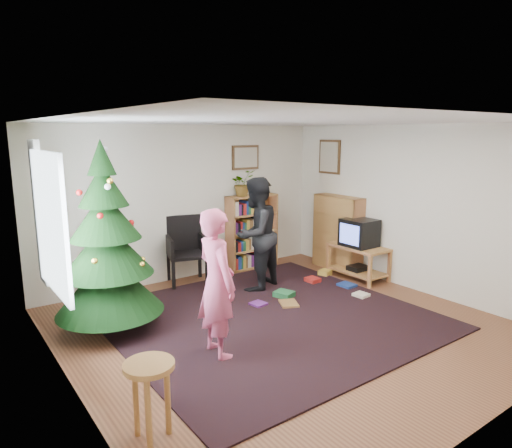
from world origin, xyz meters
TOP-DOWN VIEW (x-y plane):
  - floor at (0.00, 0.00)m, footprint 5.00×5.00m
  - ceiling at (0.00, 0.00)m, footprint 5.00×5.00m
  - wall_back at (0.00, 2.50)m, footprint 5.00×0.02m
  - wall_front at (0.00, -2.50)m, footprint 5.00×0.02m
  - wall_left at (-2.50, 0.00)m, footprint 0.02×5.00m
  - wall_right at (2.50, 0.00)m, footprint 0.02×5.00m
  - rug at (0.00, 0.30)m, footprint 3.80×3.60m
  - window_pane at (-2.47, 0.60)m, footprint 0.04×1.20m
  - curtain at (-2.43, 1.30)m, footprint 0.06×0.35m
  - picture_back at (1.15, 2.48)m, footprint 0.55×0.03m
  - picture_right at (2.48, 1.75)m, footprint 0.03×0.50m
  - christmas_tree at (-1.77, 1.14)m, footprint 1.27×1.27m
  - bookshelf_back at (1.19, 2.34)m, footprint 0.95×0.30m
  - bookshelf_right at (2.34, 1.36)m, footprint 0.30×0.95m
  - tv_stand at (2.22, 0.77)m, footprint 0.53×0.96m
  - crt_tv at (2.22, 0.77)m, footprint 0.47×0.51m
  - armchair at (-0.19, 2.31)m, footprint 0.73×0.74m
  - stool at (-2.20, -1.06)m, footprint 0.39×0.39m
  - person_standing at (-1.04, -0.15)m, footprint 0.41×0.61m
  - person_by_chair at (0.55, 1.34)m, footprint 1.01×0.90m
  - potted_plant at (0.99, 2.34)m, footprint 0.43×0.38m
  - table_lamp at (1.49, 2.34)m, footprint 0.22×0.22m
  - floor_clutter at (1.13, 0.69)m, footprint 1.93×1.27m

SIDE VIEW (x-z plane):
  - floor at x=0.00m, z-range 0.00..0.00m
  - rug at x=0.00m, z-range 0.00..0.02m
  - floor_clutter at x=1.13m, z-range 0.00..0.08m
  - tv_stand at x=2.22m, z-range 0.05..0.60m
  - stool at x=-2.20m, z-range 0.18..0.83m
  - armchair at x=-0.19m, z-range 0.05..1.11m
  - bookshelf_back at x=1.19m, z-range 0.01..1.31m
  - bookshelf_right at x=2.34m, z-range 0.01..1.31m
  - crt_tv at x=2.22m, z-range 0.55..1.00m
  - person_standing at x=-1.04m, z-range 0.00..1.61m
  - person_by_chair at x=0.55m, z-range 0.00..1.72m
  - christmas_tree at x=-1.77m, z-range -0.19..2.11m
  - wall_back at x=0.00m, z-range 0.00..2.50m
  - wall_front at x=0.00m, z-range 0.00..2.50m
  - wall_left at x=-2.50m, z-range 0.00..2.50m
  - wall_right at x=2.50m, z-range 0.00..2.50m
  - table_lamp at x=1.49m, z-range 1.35..1.64m
  - window_pane at x=-2.47m, z-range 0.80..2.20m
  - curtain at x=-2.43m, z-range 0.70..2.30m
  - potted_plant at x=0.99m, z-range 1.30..1.74m
  - picture_back at x=1.15m, z-range 1.74..2.16m
  - picture_right at x=2.48m, z-range 1.65..2.25m
  - ceiling at x=0.00m, z-range 2.50..2.50m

